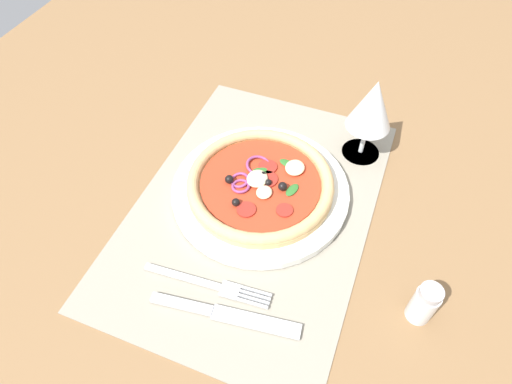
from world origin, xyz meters
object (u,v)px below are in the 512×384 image
plate (258,190)px  fork (214,286)px  wine_glass (372,107)px  pepper_shaker (424,304)px  knife (226,315)px  pizza (259,182)px

plate → fork: plate is taller
wine_glass → pepper_shaker: size_ratio=2.22×
wine_glass → plate: bearing=-41.2°
plate → wine_glass: (-14.92, 13.06, 8.96)cm
fork → wine_glass: (-32.35, 12.84, 9.43)cm
fork → knife: (3.18, 3.26, 0.03)cm
pizza → pepper_shaker: bearing=66.8°
pizza → knife: (20.64, 3.45, -2.21)cm
pizza → plate: bearing=-58.2°
pizza → knife: pizza is taller
knife → pepper_shaker: (-9.31, 23.04, 2.60)cm
fork → wine_glass: size_ratio=1.21×
plate → knife: bearing=9.6°
plate → pizza: (-0.02, 0.03, 1.77)cm
pepper_shaker → fork: bearing=-76.9°
pepper_shaker → knife: bearing=-68.0°
knife → wine_glass: bearing=67.4°
pizza → wine_glass: size_ratio=1.52×
fork → pizza: bearing=86.5°
pizza → wine_glass: (-14.90, 13.03, 7.18)cm
plate → pizza: bearing=121.8°
knife → fork: bearing=128.2°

